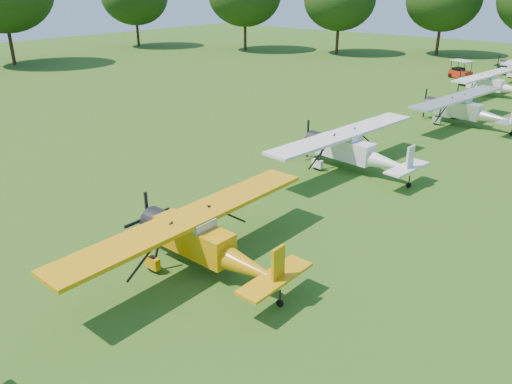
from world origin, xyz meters
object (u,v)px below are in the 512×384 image
at_px(aircraft_2, 204,238).
at_px(aircraft_4, 465,108).
at_px(aircraft_3, 353,148).
at_px(golf_cart, 460,72).
at_px(aircraft_5, 491,83).

bearing_deg(aircraft_2, aircraft_4, 89.70).
distance_m(aircraft_3, golf_cart, 34.26).
distance_m(aircraft_3, aircraft_4, 14.08).
bearing_deg(aircraft_5, golf_cart, 132.97).
height_order(aircraft_2, aircraft_3, aircraft_3).
relative_size(aircraft_4, aircraft_5, 1.07).
bearing_deg(aircraft_2, aircraft_5, 92.44).
xyz_separation_m(aircraft_2, aircraft_5, (-1.06, 39.23, -0.09)).
height_order(aircraft_2, golf_cart, aircraft_2).
distance_m(aircraft_2, aircraft_3, 13.15).
bearing_deg(aircraft_5, aircraft_3, -82.38).
distance_m(aircraft_2, aircraft_4, 27.10).
xyz_separation_m(aircraft_4, aircraft_5, (-1.63, 12.14, -0.09)).
distance_m(aircraft_4, aircraft_5, 12.24).
xyz_separation_m(aircraft_3, golf_cart, (-5.43, 33.82, -0.71)).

